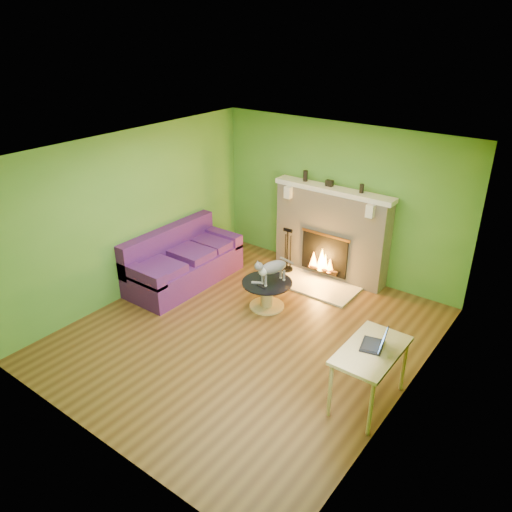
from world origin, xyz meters
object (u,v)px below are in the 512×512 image
at_px(sofa, 182,262).
at_px(coffee_table, 267,293).
at_px(desk, 371,356).
at_px(cat, 273,270).

relative_size(sofa, coffee_table, 2.63).
relative_size(coffee_table, desk, 0.76).
height_order(coffee_table, desk, desk).
height_order(coffee_table, cat, cat).
bearing_deg(cat, desk, -6.74).
bearing_deg(desk, coffee_table, 154.59).
xyz_separation_m(coffee_table, cat, (0.08, 0.05, 0.39)).
distance_m(coffee_table, cat, 0.41).
bearing_deg(cat, sofa, -152.08).
xyz_separation_m(coffee_table, desk, (2.17, -1.03, 0.41)).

